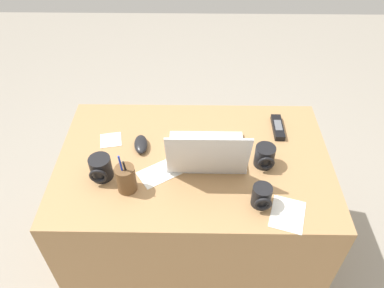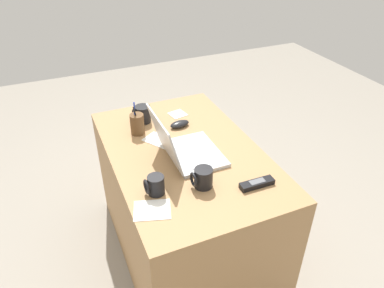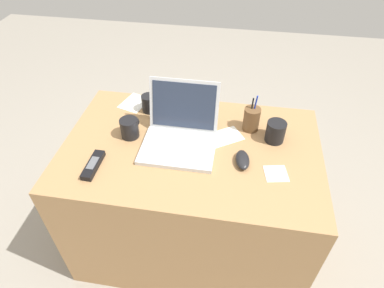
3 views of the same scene
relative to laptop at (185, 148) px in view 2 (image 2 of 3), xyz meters
name	(u,v)px [view 2 (image 2 of 3)]	position (x,y,z in m)	size (l,w,h in m)	color
ground_plane	(186,247)	(0.05, -0.02, -0.77)	(6.00, 6.00, 0.00)	gray
desk	(185,204)	(0.05, -0.02, -0.41)	(1.13, 0.72, 0.72)	#A87C4F
laptop	(185,148)	(0.00, 0.00, 0.00)	(0.32, 0.30, 0.25)	silver
computer_mouse	(180,124)	(0.28, -0.08, -0.03)	(0.06, 0.11, 0.03)	black
coffee_mug_white	(142,114)	(0.41, 0.09, 0.00)	(0.09, 0.10, 0.10)	black
coffee_mug_tall	(155,185)	(-0.20, 0.21, -0.01)	(0.07, 0.08, 0.09)	black
coffee_mug_spare	(203,178)	(-0.23, 0.01, -0.01)	(0.08, 0.09, 0.09)	black
cordless_phone	(257,184)	(-0.32, -0.21, -0.04)	(0.05, 0.16, 0.03)	black
pen_holder	(137,124)	(0.30, 0.15, 0.01)	(0.07, 0.07, 0.18)	brown
paper_note_near_laptop	(152,210)	(-0.29, 0.26, -0.05)	(0.12, 0.15, 0.00)	white
paper_note_left	(160,141)	(0.19, 0.06, -0.05)	(0.17, 0.10, 0.00)	white
paper_note_right	(178,114)	(0.42, -0.12, -0.05)	(0.09, 0.09, 0.00)	white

